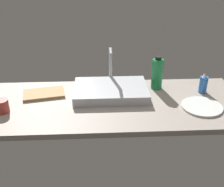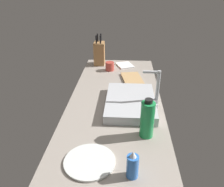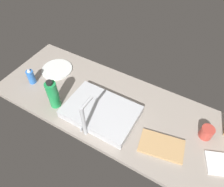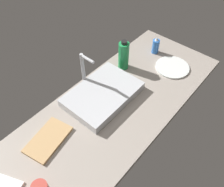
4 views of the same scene
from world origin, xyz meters
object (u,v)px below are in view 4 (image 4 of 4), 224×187
faucet (84,69)px  water_bottle (124,55)px  cutting_board (48,139)px  sink_basin (103,94)px  soap_bottle (156,46)px  dinner_plate (172,67)px

faucet → water_bottle: size_ratio=1.15×
cutting_board → water_bottle: (78.13, 6.86, 10.14)cm
sink_basin → soap_bottle: size_ratio=3.44×
cutting_board → dinner_plate: size_ratio=1.07×
cutting_board → dinner_plate: 103.82cm
water_bottle → dinner_plate: bearing=-51.1°
sink_basin → water_bottle: (32.87, 8.79, 8.00)cm
dinner_plate → cutting_board: bearing=167.7°
faucet → dinner_plate: size_ratio=1.07×
sink_basin → faucet: (0.85, 16.65, 12.47)cm
sink_basin → soap_bottle: soap_bottle is taller
faucet → cutting_board: size_ratio=1.00×
faucet → water_bottle: bearing=-13.8°
faucet → cutting_board: bearing=-162.3°
water_bottle → dinner_plate: water_bottle is taller
faucet → soap_bottle: size_ratio=1.90×
cutting_board → dinner_plate: bearing=-12.3°
sink_basin → cutting_board: sink_basin is taller
sink_basin → dinner_plate: (56.18, -20.13, -2.44)cm
cutting_board → water_bottle: size_ratio=1.16×
dinner_plate → sink_basin: bearing=160.3°
cutting_board → dinner_plate: (101.45, -22.06, -0.30)cm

